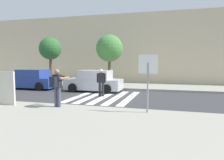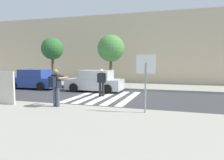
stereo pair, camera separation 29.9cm
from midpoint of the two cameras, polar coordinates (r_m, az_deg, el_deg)
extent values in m
plane|color=#38383A|center=(13.46, -1.55, -4.53)|extent=(120.00, 120.00, 0.00)
cube|color=#9E998C|center=(7.98, -16.43, -10.95)|extent=(60.00, 6.00, 0.14)
cube|color=#9E998C|center=(19.17, 4.28, -1.46)|extent=(60.00, 4.80, 0.14)
cube|color=beige|center=(23.38, 6.80, 7.88)|extent=(56.00, 4.00, 6.82)
cube|color=silver|center=(14.23, -7.41, -4.03)|extent=(0.44, 5.20, 0.01)
cube|color=silver|center=(13.92, -4.41, -4.21)|extent=(0.44, 5.20, 0.01)
cube|color=silver|center=(13.65, -1.28, -4.38)|extent=(0.44, 5.20, 0.01)
cube|color=silver|center=(13.42, 1.97, -4.55)|extent=(0.44, 5.20, 0.01)
cube|color=silver|center=(13.23, 5.32, -4.70)|extent=(0.44, 5.20, 0.01)
cylinder|color=gray|center=(8.91, 9.67, -2.06)|extent=(0.07, 0.07, 2.02)
cube|color=white|center=(8.86, 9.78, 4.12)|extent=(0.76, 0.03, 0.76)
cube|color=red|center=(8.87, 9.79, 4.12)|extent=(0.66, 0.02, 0.66)
cylinder|color=#474C60|center=(10.40, -13.93, -4.29)|extent=(0.15, 0.15, 0.88)
cylinder|color=#474C60|center=(10.26, -13.15, -4.40)|extent=(0.15, 0.15, 0.88)
cube|color=black|center=(10.24, -13.63, -0.25)|extent=(0.43, 0.33, 0.60)
sphere|color=#A37556|center=(10.21, -13.68, 2.15)|extent=(0.23, 0.23, 0.23)
cylinder|color=#A37556|center=(10.55, -13.71, 0.63)|extent=(0.24, 0.59, 0.10)
cylinder|color=#A37556|center=(10.21, -11.82, 0.53)|extent=(0.24, 0.59, 0.10)
cube|color=black|center=(10.51, -12.10, 0.81)|extent=(0.16, 0.13, 0.10)
cube|color=black|center=(10.08, -14.55, -0.47)|extent=(0.36, 0.27, 0.48)
cylinder|color=#232328|center=(13.80, -2.52, -2.45)|extent=(0.15, 0.15, 0.88)
cylinder|color=#232328|center=(13.76, -1.71, -2.47)|extent=(0.15, 0.15, 0.88)
cube|color=black|center=(13.70, -2.13, 0.61)|extent=(0.41, 0.29, 0.60)
sphere|color=tan|center=(13.67, -2.13, 2.41)|extent=(0.23, 0.23, 0.23)
cylinder|color=black|center=(13.75, -3.11, 0.54)|extent=(0.10, 0.10, 0.58)
cylinder|color=black|center=(13.65, -1.14, 0.51)|extent=(0.10, 0.10, 0.58)
cube|color=#284293|center=(18.64, -19.36, -0.50)|extent=(4.10, 1.70, 0.76)
cube|color=#284293|center=(18.50, -19.05, 1.64)|extent=(2.20, 1.56, 0.64)
cube|color=slate|center=(19.15, -21.63, 1.67)|extent=(0.10, 1.50, 0.54)
cube|color=slate|center=(17.94, -16.56, 1.61)|extent=(0.10, 1.50, 0.51)
cylinder|color=black|center=(18.80, -24.00, -1.25)|extent=(0.64, 0.22, 0.64)
cylinder|color=black|center=(20.10, -20.80, -0.76)|extent=(0.64, 0.22, 0.64)
cylinder|color=black|center=(17.23, -17.64, -1.58)|extent=(0.64, 0.22, 0.64)
cylinder|color=black|center=(18.64, -14.64, -1.02)|extent=(0.64, 0.22, 0.64)
cube|color=#B7BABF|center=(16.05, -4.02, -1.08)|extent=(4.10, 1.70, 0.76)
cube|color=#B7BABF|center=(15.94, -3.54, 1.41)|extent=(2.20, 1.56, 0.64)
cube|color=slate|center=(16.35, -7.04, 1.47)|extent=(0.10, 1.50, 0.54)
cube|color=slate|center=(15.62, -0.21, 1.34)|extent=(0.10, 1.50, 0.51)
cylinder|color=black|center=(15.82, -9.44, -1.99)|extent=(0.64, 0.22, 0.64)
cylinder|color=black|center=(17.34, -6.91, -1.34)|extent=(0.64, 0.22, 0.64)
cylinder|color=black|center=(14.85, -0.65, -2.38)|extent=(0.64, 0.22, 0.64)
cylinder|color=black|center=(16.47, 1.19, -1.64)|extent=(0.64, 0.22, 0.64)
cylinder|color=brown|center=(20.30, -14.79, 2.62)|extent=(0.24, 0.24, 2.60)
sphere|color=#2D662D|center=(20.31, -14.91, 7.95)|extent=(1.96, 1.96, 1.96)
cylinder|color=brown|center=(18.08, 0.18, 2.30)|extent=(0.24, 0.24, 2.46)
sphere|color=#47843D|center=(18.09, 0.18, 8.32)|extent=(2.22, 2.22, 2.22)
cube|color=beige|center=(11.69, -25.53, -1.83)|extent=(1.10, 0.10, 1.60)
cube|color=#E5B74C|center=(11.73, -25.35, -1.80)|extent=(0.96, 0.02, 1.46)
camera|label=1|loc=(0.15, -89.34, 0.06)|focal=35.00mm
camera|label=2|loc=(0.15, 90.66, -0.06)|focal=35.00mm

